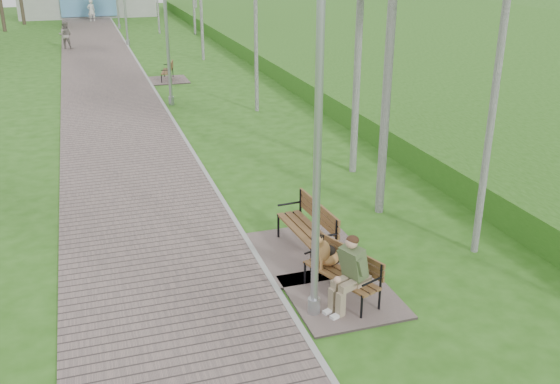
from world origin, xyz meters
The scene contains 10 objects.
walkway centered at (-1.75, 21.50, 0.02)m, with size 3.50×67.00×0.04m, color #675854.
kerb centered at (0.00, 21.50, 0.03)m, with size 0.10×67.00×0.05m, color #999993.
embankment centered at (12.00, 20.00, 0.00)m, with size 14.00×70.00×1.60m, color #48872C.
bench_main centered at (0.88, 6.32, 0.42)m, with size 1.72×1.91×1.50m.
bench_second centered at (0.92, 8.02, 0.23)m, with size 2.00×2.23×1.23m.
bench_third centered at (0.77, 24.46, 0.17)m, with size 1.57×1.74×0.96m.
lamp_post_near centered at (0.33, 6.04, 2.37)m, with size 0.20×0.20×5.07m.
lamp_post_second centered at (0.28, 20.24, 2.40)m, with size 0.20×0.20×5.13m.
pedestrian_near centered at (-1.39, 46.68, 0.77)m, with size 0.56×0.37×1.53m, color white.
pedestrian_far centered at (-3.20, 34.35, 0.74)m, with size 0.72×0.56×1.49m, color gray.
Camera 1 is at (-2.75, -1.76, 5.47)m, focal length 40.00 mm.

